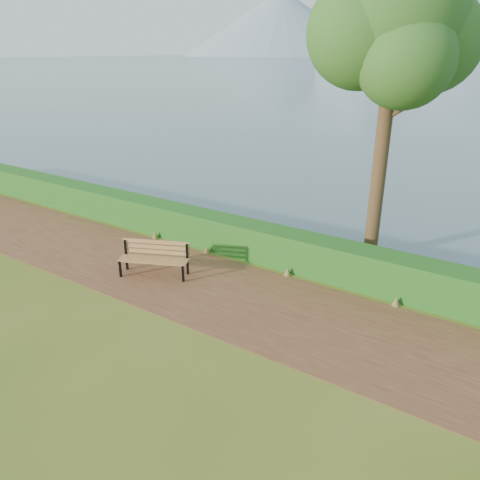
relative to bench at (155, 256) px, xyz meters
The scene contains 5 objects.
ground 1.51m from the bench, ahead, with size 140.00×140.00×0.00m, color #535F1B.
path 1.51m from the bench, ahead, with size 40.00×3.40×0.01m, color brown.
hedge 2.82m from the bench, 60.10° to the left, with size 32.00×0.85×1.00m, color #174B15.
bench is the anchor object (origin of this frame).
tree 8.33m from the bench, 43.51° to the left, with size 4.03×3.57×8.32m.
Camera 1 is at (6.78, -8.03, 5.63)m, focal length 35.00 mm.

